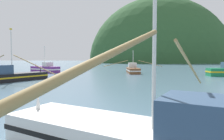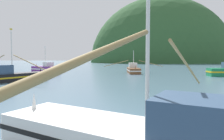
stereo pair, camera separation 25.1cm
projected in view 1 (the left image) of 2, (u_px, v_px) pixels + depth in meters
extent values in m
ellipsoid|color=#2D562D|center=(175.00, 61.00, 240.20)|extent=(150.02, 120.02, 99.62)
ellipsoid|color=#2D562D|center=(158.00, 62.00, 162.91)|extent=(111.45, 89.16, 102.97)
cube|color=#6B2D84|center=(45.00, 69.00, 46.58)|extent=(7.91, 5.96, 1.44)
cube|color=white|center=(45.00, 69.00, 46.57)|extent=(7.99, 6.02, 0.26)
cone|color=#6B2D84|center=(36.00, 65.00, 48.53)|extent=(0.27, 0.27, 0.70)
cube|color=silver|center=(48.00, 64.00, 45.94)|extent=(2.31, 2.43, 0.99)
cylinder|color=silver|center=(45.00, 57.00, 46.46)|extent=(0.12, 0.12, 4.40)
cube|color=white|center=(44.00, 47.00, 46.33)|extent=(0.33, 0.20, 0.20)
cone|color=white|center=(38.00, 101.00, 8.68)|extent=(0.26, 0.26, 0.70)
cube|color=#334C6B|center=(218.00, 120.00, 5.36)|extent=(3.48, 3.00, 1.10)
cylinder|color=silver|center=(154.00, 54.00, 6.11)|extent=(0.12, 0.12, 4.61)
cylinder|color=#997F4C|center=(193.00, 70.00, 11.25)|extent=(4.01, 8.90, 2.63)
cube|color=black|center=(9.00, 78.00, 28.19)|extent=(7.42, 11.15, 1.13)
cube|color=gold|center=(9.00, 77.00, 28.19)|extent=(7.50, 11.26, 0.20)
cone|color=black|center=(40.00, 69.00, 32.51)|extent=(0.27, 0.27, 0.70)
cylinder|color=silver|center=(11.00, 52.00, 28.34)|extent=(0.12, 0.12, 6.14)
cube|color=gold|center=(11.00, 29.00, 28.16)|extent=(0.19, 0.33, 0.20)
cylinder|color=#997F4C|center=(33.00, 64.00, 25.19)|extent=(7.37, 3.97, 2.43)
cube|color=brown|center=(133.00, 71.00, 44.49)|extent=(3.09, 7.47, 1.19)
cube|color=white|center=(133.00, 70.00, 44.49)|extent=(3.12, 7.55, 0.21)
cone|color=brown|center=(135.00, 67.00, 41.10)|extent=(0.22, 0.22, 0.70)
cube|color=silver|center=(132.00, 65.00, 45.56)|extent=(1.93, 1.89, 1.12)
cylinder|color=silver|center=(133.00, 60.00, 44.33)|extent=(0.12, 0.12, 3.67)
cube|color=white|center=(133.00, 51.00, 44.22)|extent=(0.07, 0.36, 0.20)
cylinder|color=#997F4C|center=(150.00, 63.00, 44.48)|extent=(5.37, 0.71, 1.45)
cylinder|color=#997F4C|center=(116.00, 63.00, 44.32)|extent=(5.37, 0.71, 1.45)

